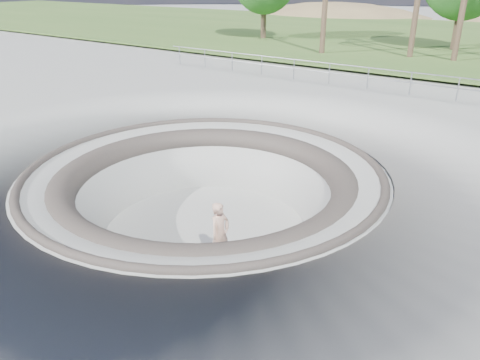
% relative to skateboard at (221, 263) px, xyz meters
% --- Properties ---
extents(ground, '(180.00, 180.00, 0.00)m').
position_rel_skateboard_xyz_m(ground, '(-1.56, 1.29, 1.84)').
color(ground, '#959591').
rests_on(ground, ground).
extents(skate_bowl, '(14.00, 14.00, 4.10)m').
position_rel_skateboard_xyz_m(skate_bowl, '(-1.56, 1.29, 0.01)').
color(skate_bowl, '#959591').
rests_on(skate_bowl, ground).
extents(grass_strip, '(180.00, 36.00, 0.12)m').
position_rel_skateboard_xyz_m(grass_strip, '(-1.56, 35.29, 2.06)').
color(grass_strip, '#375823').
rests_on(grass_strip, ground).
extents(safety_railing, '(25.00, 0.06, 1.03)m').
position_rel_skateboard_xyz_m(safety_railing, '(-1.56, 13.29, 2.53)').
color(safety_railing, gray).
rests_on(safety_railing, ground).
extents(skateboard, '(0.76, 0.46, 0.08)m').
position_rel_skateboard_xyz_m(skateboard, '(0.00, 0.00, 0.00)').
color(skateboard, brown).
rests_on(skateboard, ground).
extents(skater, '(0.44, 0.64, 1.72)m').
position_rel_skateboard_xyz_m(skater, '(0.00, -0.00, 0.87)').
color(skater, tan).
rests_on(skater, skateboard).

